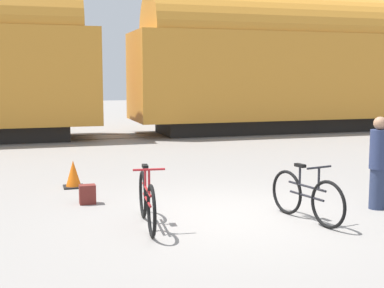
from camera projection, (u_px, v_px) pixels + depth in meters
The scene contains 9 objects.
ground_plane at pixel (232, 216), 8.60m from camera, with size 80.00×80.00×0.00m, color gray.
freight_train at pixel (115, 60), 19.35m from camera, with size 28.13×3.19×5.36m.
rail_near at pixel (120, 138), 19.03m from camera, with size 40.13×0.07×0.01m, color #4C4238.
rail_far at pixel (114, 134), 20.39m from camera, with size 40.13×0.07×0.01m, color #4C4238.
bicycle_black at pixel (306, 197), 8.25m from camera, with size 0.48×1.65×0.90m.
bicycle_maroon at pixel (147, 201), 7.93m from camera, with size 0.46×1.82×0.93m.
person_in_navy at pixel (378, 163), 8.94m from camera, with size 0.30×0.30×1.57m.
backpack at pixel (87, 194), 9.37m from camera, with size 0.28×0.20×0.34m.
traffic_cone at pixel (73, 175), 10.74m from camera, with size 0.40×0.40×0.55m.
Camera 1 is at (-3.08, -7.82, 2.25)m, focal length 50.00 mm.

